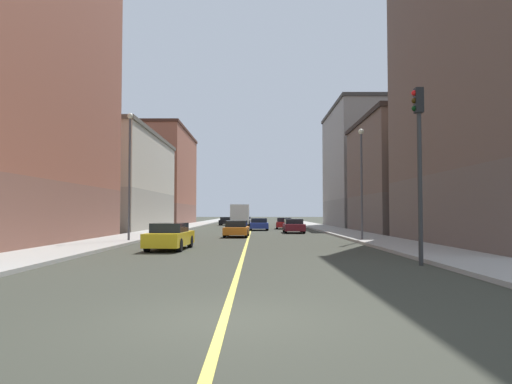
{
  "coord_description": "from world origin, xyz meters",
  "views": [
    {
      "loc": [
        0.56,
        -8.36,
        1.86
      ],
      "look_at": [
        0.5,
        34.11,
        3.7
      ],
      "focal_mm": 33.45,
      "sensor_mm": 36.0,
      "label": 1
    }
  ],
  "objects_px": {
    "car_yellow": "(171,236)",
    "car_silver": "(246,221)",
    "car_black": "(227,221)",
    "car_blue": "(260,224)",
    "building_right_distant": "(156,178)",
    "car_orange": "(237,229)",
    "box_truck": "(241,215)",
    "traffic_light_left_near": "(420,151)",
    "car_maroon": "(294,226)",
    "building_right_midblock": "(111,182)",
    "street_lamp_right_near": "(130,164)",
    "street_lamp_left_near": "(362,172)",
    "building_left_mid": "(418,175)",
    "building_left_far": "(373,168)",
    "car_red": "(285,223)"
  },
  "relations": [
    {
      "from": "building_left_mid",
      "to": "car_yellow",
      "type": "height_order",
      "value": "building_left_mid"
    },
    {
      "from": "car_yellow",
      "to": "car_black",
      "type": "bearing_deg",
      "value": 90.07
    },
    {
      "from": "building_left_mid",
      "to": "car_orange",
      "type": "xyz_separation_m",
      "value": [
        -16.39,
        -7.27,
        -4.66
      ]
    },
    {
      "from": "box_truck",
      "to": "building_right_midblock",
      "type": "bearing_deg",
      "value": -148.49
    },
    {
      "from": "building_left_far",
      "to": "car_black",
      "type": "xyz_separation_m",
      "value": [
        -19.3,
        9.96,
        -7.03
      ]
    },
    {
      "from": "street_lamp_left_near",
      "to": "car_red",
      "type": "height_order",
      "value": "street_lamp_left_near"
    },
    {
      "from": "building_right_distant",
      "to": "street_lamp_right_near",
      "type": "relative_size",
      "value": 2.71
    },
    {
      "from": "car_yellow",
      "to": "street_lamp_right_near",
      "type": "bearing_deg",
      "value": 122.15
    },
    {
      "from": "building_left_mid",
      "to": "building_right_midblock",
      "type": "relative_size",
      "value": 0.65
    },
    {
      "from": "car_orange",
      "to": "car_black",
      "type": "xyz_separation_m",
      "value": [
        -2.91,
        34.43,
        -0.01
      ]
    },
    {
      "from": "car_orange",
      "to": "car_yellow",
      "type": "height_order",
      "value": "car_yellow"
    },
    {
      "from": "building_right_distant",
      "to": "building_left_mid",
      "type": "bearing_deg",
      "value": -46.12
    },
    {
      "from": "traffic_light_left_near",
      "to": "car_silver",
      "type": "height_order",
      "value": "traffic_light_left_near"
    },
    {
      "from": "building_right_distant",
      "to": "car_black",
      "type": "distance_m",
      "value": 14.38
    },
    {
      "from": "car_yellow",
      "to": "car_silver",
      "type": "xyz_separation_m",
      "value": [
        2.75,
        50.04,
        -0.06
      ]
    },
    {
      "from": "street_lamp_left_near",
      "to": "car_blue",
      "type": "relative_size",
      "value": 1.68
    },
    {
      "from": "building_right_midblock",
      "to": "car_blue",
      "type": "xyz_separation_m",
      "value": [
        16.33,
        -1.81,
        -4.63
      ]
    },
    {
      "from": "street_lamp_left_near",
      "to": "car_yellow",
      "type": "height_order",
      "value": "street_lamp_left_near"
    },
    {
      "from": "street_lamp_right_near",
      "to": "car_black",
      "type": "distance_m",
      "value": 41.54
    },
    {
      "from": "street_lamp_left_near",
      "to": "car_silver",
      "type": "xyz_separation_m",
      "value": [
        -8.41,
        43.38,
        -3.88
      ]
    },
    {
      "from": "street_lamp_left_near",
      "to": "car_blue",
      "type": "xyz_separation_m",
      "value": [
        -6.51,
        19.82,
        -3.85
      ]
    },
    {
      "from": "car_silver",
      "to": "box_truck",
      "type": "bearing_deg",
      "value": -91.89
    },
    {
      "from": "car_black",
      "to": "box_truck",
      "type": "height_order",
      "value": "box_truck"
    },
    {
      "from": "building_left_mid",
      "to": "car_red",
      "type": "relative_size",
      "value": 3.25
    },
    {
      "from": "building_right_midblock",
      "to": "car_orange",
      "type": "distance_m",
      "value": 21.98
    },
    {
      "from": "building_left_mid",
      "to": "building_left_far",
      "type": "xyz_separation_m",
      "value": [
        0.0,
        17.19,
        2.36
      ]
    },
    {
      "from": "building_left_mid",
      "to": "building_right_midblock",
      "type": "height_order",
      "value": "building_left_mid"
    },
    {
      "from": "street_lamp_right_near",
      "to": "car_yellow",
      "type": "height_order",
      "value": "street_lamp_right_near"
    },
    {
      "from": "building_right_midblock",
      "to": "car_red",
      "type": "relative_size",
      "value": 4.97
    },
    {
      "from": "street_lamp_left_near",
      "to": "street_lamp_right_near",
      "type": "distance_m",
      "value": 14.8
    },
    {
      "from": "car_black",
      "to": "car_blue",
      "type": "relative_size",
      "value": 1.08
    },
    {
      "from": "street_lamp_right_near",
      "to": "car_black",
      "type": "xyz_separation_m",
      "value": [
        3.55,
        41.16,
        -4.31
      ]
    },
    {
      "from": "car_blue",
      "to": "car_maroon",
      "type": "bearing_deg",
      "value": -65.12
    },
    {
      "from": "car_black",
      "to": "car_blue",
      "type": "distance_m",
      "value": 20.95
    },
    {
      "from": "building_right_midblock",
      "to": "car_orange",
      "type": "height_order",
      "value": "building_right_midblock"
    },
    {
      "from": "car_orange",
      "to": "traffic_light_left_near",
      "type": "bearing_deg",
      "value": -69.61
    },
    {
      "from": "building_right_distant",
      "to": "car_orange",
      "type": "height_order",
      "value": "building_right_distant"
    },
    {
      "from": "traffic_light_left_near",
      "to": "car_maroon",
      "type": "relative_size",
      "value": 1.52
    },
    {
      "from": "car_black",
      "to": "car_blue",
      "type": "height_order",
      "value": "car_blue"
    },
    {
      "from": "traffic_light_left_near",
      "to": "car_maroon",
      "type": "distance_m",
      "value": 27.17
    },
    {
      "from": "car_red",
      "to": "car_maroon",
      "type": "height_order",
      "value": "car_red"
    },
    {
      "from": "building_left_mid",
      "to": "car_blue",
      "type": "xyz_separation_m",
      "value": [
        -14.59,
        6.74,
        -4.65
      ]
    },
    {
      "from": "car_yellow",
      "to": "car_silver",
      "type": "distance_m",
      "value": 50.12
    },
    {
      "from": "building_right_distant",
      "to": "car_blue",
      "type": "relative_size",
      "value": 5.1
    },
    {
      "from": "building_left_far",
      "to": "car_blue",
      "type": "distance_m",
      "value": 19.27
    },
    {
      "from": "car_yellow",
      "to": "car_maroon",
      "type": "xyz_separation_m",
      "value": [
        7.79,
        19.7,
        -0.02
      ]
    },
    {
      "from": "traffic_light_left_near",
      "to": "car_yellow",
      "type": "bearing_deg",
      "value": 144.8
    },
    {
      "from": "car_red",
      "to": "car_blue",
      "type": "height_order",
      "value": "car_red"
    },
    {
      "from": "car_red",
      "to": "car_orange",
      "type": "xyz_separation_m",
      "value": [
        -4.71,
        -18.18,
        -0.02
      ]
    },
    {
      "from": "building_right_midblock",
      "to": "car_black",
      "type": "relative_size",
      "value": 4.8
    }
  ]
}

